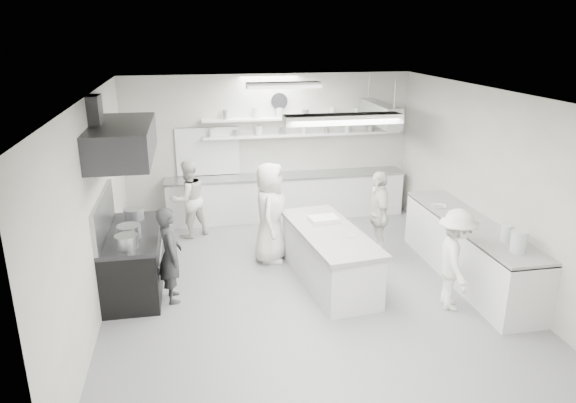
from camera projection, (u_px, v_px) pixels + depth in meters
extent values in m
cube|color=#9C9CA1|center=(305.00, 287.00, 8.29)|extent=(6.00, 7.00, 0.02)
cube|color=white|center=(307.00, 93.00, 7.34)|extent=(6.00, 7.00, 0.02)
cube|color=silver|center=(270.00, 146.00, 11.08)|extent=(6.00, 0.04, 3.00)
cube|color=silver|center=(393.00, 316.00, 4.55)|extent=(6.00, 0.04, 3.00)
cube|color=silver|center=(95.00, 208.00, 7.29)|extent=(0.04, 7.00, 3.00)
cube|color=silver|center=(489.00, 185.00, 8.34)|extent=(0.04, 7.00, 3.00)
cube|color=black|center=(134.00, 262.00, 8.06)|extent=(0.80, 1.80, 0.90)
cube|color=#2C2C2F|center=(122.00, 141.00, 7.46)|extent=(0.85, 2.00, 0.50)
cube|color=silver|center=(286.00, 197.00, 11.18)|extent=(5.00, 0.60, 0.92)
cube|color=silver|center=(303.00, 135.00, 11.00)|extent=(4.20, 0.26, 0.04)
cube|color=silver|center=(304.00, 118.00, 10.89)|extent=(4.20, 0.26, 0.04)
cube|color=black|center=(208.00, 151.00, 10.85)|extent=(1.30, 0.04, 1.00)
cylinder|color=silver|center=(279.00, 101.00, 10.78)|extent=(0.32, 0.05, 0.32)
cube|color=silver|center=(469.00, 251.00, 8.42)|extent=(0.74, 3.30, 0.94)
cube|color=#9D9EA1|center=(380.00, 114.00, 10.16)|extent=(0.30, 1.60, 0.40)
cube|color=silver|center=(343.00, 119.00, 5.68)|extent=(1.30, 0.25, 0.10)
cube|color=silver|center=(284.00, 85.00, 9.04)|extent=(1.30, 0.25, 0.10)
cube|color=silver|center=(329.00, 258.00, 8.31)|extent=(1.11, 2.34, 0.83)
cylinder|color=#9D9EA1|center=(129.00, 233.00, 7.67)|extent=(0.34, 0.34, 0.24)
imported|color=#323234|center=(170.00, 255.00, 7.67)|extent=(0.42, 0.57, 1.45)
imported|color=silver|center=(188.00, 199.00, 10.06)|extent=(0.92, 0.86, 1.52)
imported|color=silver|center=(270.00, 213.00, 8.96)|extent=(0.76, 0.97, 1.75)
imported|color=silver|center=(378.00, 215.00, 9.15)|extent=(0.50, 0.96, 1.56)
imported|color=silver|center=(455.00, 260.00, 7.45)|extent=(0.77, 1.07, 1.50)
imported|color=#9D9EA1|center=(323.00, 221.00, 8.62)|extent=(0.25, 0.25, 0.06)
imported|color=silver|center=(348.00, 237.00, 7.95)|extent=(0.22, 0.22, 0.06)
imported|color=silver|center=(438.00, 207.00, 8.95)|extent=(0.32, 0.32, 0.06)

